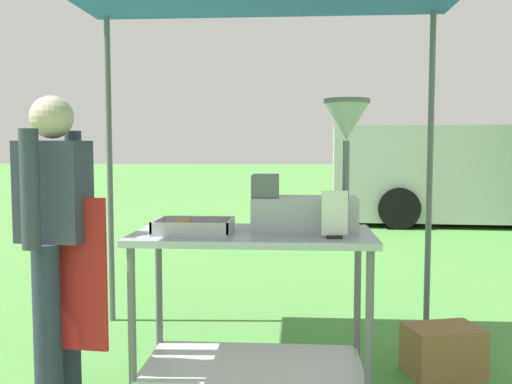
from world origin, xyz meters
TOP-DOWN VIEW (x-y plane):
  - ground_plane at (0.00, 6.00)m, footprint 70.00×70.00m
  - donut_cart at (0.27, 0.83)m, footprint 1.26×0.66m
  - donut_tray at (-0.04, 0.78)m, footprint 0.40×0.29m
  - donut_fryer at (0.58, 0.92)m, footprint 0.62×0.28m
  - menu_sign at (0.68, 0.65)m, footprint 0.13×0.05m
  - vendor at (-0.75, 0.70)m, footprint 0.46×0.54m
  - supply_crate at (1.36, 1.21)m, footprint 0.48×0.39m
  - van_silver at (3.91, 8.17)m, footprint 5.65×2.31m

SIDE VIEW (x-z plane):
  - ground_plane at x=0.00m, z-range 0.00..0.00m
  - supply_crate at x=1.36m, z-range 0.00..0.29m
  - donut_cart at x=0.27m, z-range 0.18..1.08m
  - van_silver at x=3.91m, z-range 0.03..1.72m
  - vendor at x=-0.75m, z-range 0.10..1.71m
  - donut_tray at x=-0.04m, z-range 0.89..0.96m
  - menu_sign at x=0.68m, z-range 0.88..1.12m
  - donut_fryer at x=0.58m, z-range 0.79..1.49m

